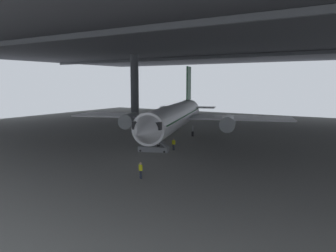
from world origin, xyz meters
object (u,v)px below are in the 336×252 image
(crew_worker_near_nose, at_px, (141,169))
(boarding_stairs, at_px, (153,146))
(airplane_main, at_px, (175,117))
(crew_worker_by_stairs, at_px, (174,144))

(crew_worker_near_nose, bearing_deg, boarding_stairs, 118.88)
(crew_worker_near_nose, bearing_deg, airplane_main, 112.62)
(crew_worker_near_nose, height_order, crew_worker_by_stairs, crew_worker_near_nose)
(airplane_main, relative_size, boarding_stairs, 8.06)
(crew_worker_by_stairs, bearing_deg, boarding_stairs, -133.36)
(airplane_main, distance_m, crew_worker_near_nose, 24.03)
(airplane_main, height_order, crew_worker_near_nose, airplane_main)
(airplane_main, distance_m, boarding_stairs, 11.51)
(airplane_main, relative_size, crew_worker_near_nose, 24.27)
(airplane_main, xyz_separation_m, crew_worker_near_nose, (9.19, -22.04, -2.72))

